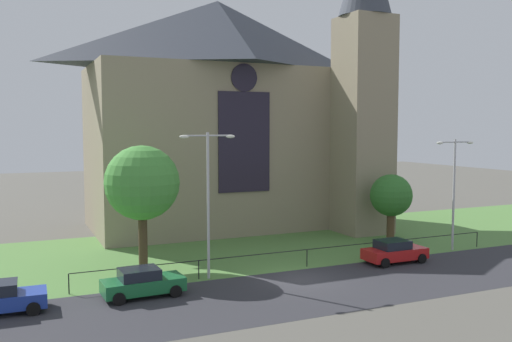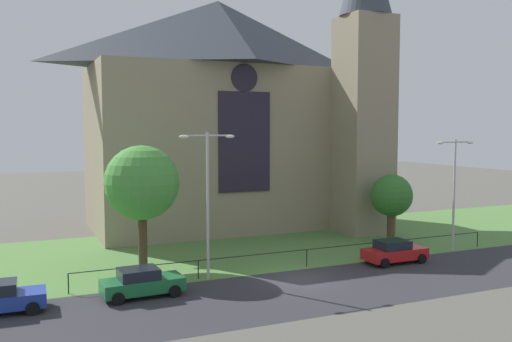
{
  "view_description": "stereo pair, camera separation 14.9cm",
  "coord_description": "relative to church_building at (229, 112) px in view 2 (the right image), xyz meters",
  "views": [
    {
      "loc": [
        -15.08,
        -27.65,
        8.79
      ],
      "look_at": [
        0.74,
        8.0,
        5.76
      ],
      "focal_mm": 38.56,
      "sensor_mm": 36.0,
      "label": 1
    },
    {
      "loc": [
        -14.94,
        -27.71,
        8.79
      ],
      "look_at": [
        0.74,
        8.0,
        5.76
      ],
      "focal_mm": 38.56,
      "sensor_mm": 36.0,
      "label": 2
    }
  ],
  "objects": [
    {
      "name": "church_building",
      "position": [
        0.0,
        0.0,
        0.0
      ],
      "size": [
        23.2,
        16.2,
        26.0
      ],
      "color": "gray",
      "rests_on": "ground"
    },
    {
      "name": "iron_railing",
      "position": [
        -0.77,
        -15.76,
        -9.31
      ],
      "size": [
        28.93,
        0.07,
        1.13
      ],
      "color": "black",
      "rests_on": "ground"
    },
    {
      "name": "tree_right_near",
      "position": [
        8.97,
        -11.59,
        -6.7
      ],
      "size": [
        3.26,
        3.26,
        5.26
      ],
      "color": "#4C3823",
      "rests_on": "ground"
    },
    {
      "name": "road_asphalt",
      "position": [
        -2.63,
        -20.26,
        -10.27
      ],
      "size": [
        120.0,
        8.0,
        0.01
      ],
      "primitive_type": "cube",
      "color": "#2D2D33",
      "rests_on": "ground"
    },
    {
      "name": "parked_car_red",
      "position": [
        4.96,
        -17.18,
        -9.53
      ],
      "size": [
        4.21,
        2.04,
        1.51
      ],
      "rotation": [
        0.0,
        0.0,
        0.01
      ],
      "color": "#B21919",
      "rests_on": "ground"
    },
    {
      "name": "parked_car_green",
      "position": [
        -11.73,
        -17.76,
        -9.53
      ],
      "size": [
        4.28,
        2.19,
        1.51
      ],
      "rotation": [
        0.0,
        0.0,
        0.05
      ],
      "color": "#196033",
      "rests_on": "ground"
    },
    {
      "name": "streetlamp_far",
      "position": [
        11.19,
        -15.86,
        -5.15
      ],
      "size": [
        3.37,
        0.26,
        8.02
      ],
      "color": "#B2B2B7",
      "rests_on": "ground"
    },
    {
      "name": "tree_left_near",
      "position": [
        -10.46,
        -12.23,
        -4.87
      ],
      "size": [
        4.63,
        4.63,
        7.76
      ],
      "color": "#423021",
      "rests_on": "ground"
    },
    {
      "name": "ground",
      "position": [
        -2.63,
        -8.26,
        -10.27
      ],
      "size": [
        160.0,
        160.0,
        0.0
      ],
      "primitive_type": "plane",
      "color": "#56544C"
    },
    {
      "name": "grass_verge",
      "position": [
        -2.63,
        -10.26,
        -10.27
      ],
      "size": [
        120.0,
        20.0,
        0.01
      ],
      "primitive_type": "cube",
      "color": "#517F3D",
      "rests_on": "ground"
    },
    {
      "name": "streetlamp_near",
      "position": [
        -7.41,
        -15.86,
        -4.85
      ],
      "size": [
        3.37,
        0.26,
        8.57
      ],
      "color": "#B2B2B7",
      "rests_on": "ground"
    }
  ]
}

